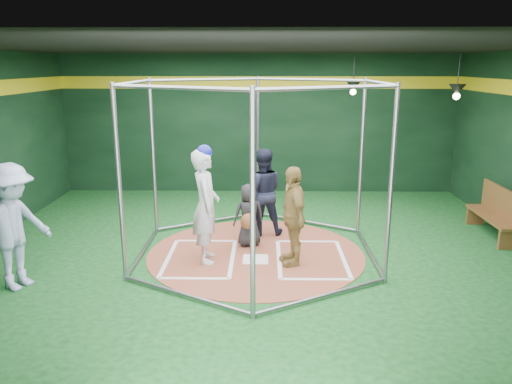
{
  "coord_description": "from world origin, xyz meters",
  "views": [
    {
      "loc": [
        0.14,
        -8.24,
        3.24
      ],
      "look_at": [
        0.0,
        0.1,
        1.1
      ],
      "focal_mm": 35.0,
      "sensor_mm": 36.0,
      "label": 1
    }
  ],
  "objects_px": {
    "dugout_bench": "(497,212)",
    "batter_figure": "(206,205)",
    "visitor_leopard": "(293,216)",
    "umpire": "(262,192)"
  },
  "relations": [
    {
      "from": "dugout_bench",
      "to": "batter_figure",
      "type": "bearing_deg",
      "value": -165.9
    },
    {
      "from": "visitor_leopard",
      "to": "umpire",
      "type": "bearing_deg",
      "value": -174.2
    },
    {
      "from": "dugout_bench",
      "to": "visitor_leopard",
      "type": "bearing_deg",
      "value": -160.03
    },
    {
      "from": "visitor_leopard",
      "to": "dugout_bench",
      "type": "distance_m",
      "value": 4.28
    },
    {
      "from": "batter_figure",
      "to": "umpire",
      "type": "bearing_deg",
      "value": 56.52
    },
    {
      "from": "batter_figure",
      "to": "dugout_bench",
      "type": "bearing_deg",
      "value": 14.1
    },
    {
      "from": "umpire",
      "to": "dugout_bench",
      "type": "distance_m",
      "value": 4.53
    },
    {
      "from": "visitor_leopard",
      "to": "umpire",
      "type": "distance_m",
      "value": 1.58
    },
    {
      "from": "visitor_leopard",
      "to": "dugout_bench",
      "type": "xyz_separation_m",
      "value": [
        4.01,
        1.46,
        -0.35
      ]
    },
    {
      "from": "umpire",
      "to": "dugout_bench",
      "type": "bearing_deg",
      "value": 174.17
    }
  ]
}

